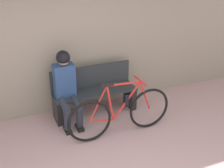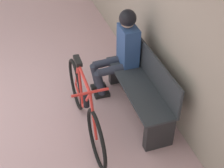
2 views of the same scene
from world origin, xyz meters
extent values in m
cube|color=#9E9384|center=(0.00, 2.55, 1.60)|extent=(12.00, 0.12, 3.20)
cube|color=#2D3338|center=(0.41, 2.13, 0.43)|extent=(1.46, 0.42, 0.03)
cube|color=#2D3338|center=(0.41, 2.32, 0.64)|extent=(1.46, 0.03, 0.40)
cube|color=#232326|center=(-0.27, 2.13, 0.21)|extent=(0.10, 0.36, 0.41)
cube|color=#232326|center=(1.09, 2.13, 0.21)|extent=(0.10, 0.36, 0.41)
torus|color=black|center=(0.04, 1.37, 0.35)|extent=(0.70, 0.04, 0.70)
torus|color=black|center=(1.06, 1.37, 0.35)|extent=(0.70, 0.04, 0.70)
cylinder|color=red|center=(0.61, 1.37, 0.87)|extent=(0.55, 0.03, 0.07)
cylinder|color=red|center=(0.66, 1.37, 0.57)|extent=(0.48, 0.03, 0.59)
cylinder|color=red|center=(0.38, 1.37, 0.59)|extent=(0.14, 0.03, 0.61)
cylinder|color=red|center=(0.24, 1.37, 0.32)|extent=(0.39, 0.03, 0.09)
cylinder|color=red|center=(0.19, 1.37, 0.62)|extent=(0.31, 0.02, 0.55)
cylinder|color=red|center=(0.97, 1.37, 0.60)|extent=(0.21, 0.03, 0.52)
cube|color=black|center=(0.33, 1.37, 0.92)|extent=(0.20, 0.07, 0.05)
cylinder|color=red|center=(0.88, 1.37, 0.88)|extent=(0.03, 0.40, 0.03)
cylinder|color=black|center=(0.66, 1.37, 0.57)|extent=(0.07, 0.07, 0.17)
cylinder|color=#2D3342|center=(-0.21, 1.91, 0.43)|extent=(0.11, 0.44, 0.13)
cylinder|color=#2D3342|center=(-0.21, 1.72, 0.24)|extent=(0.11, 0.17, 0.38)
cube|color=black|center=(-0.21, 1.75, 0.03)|extent=(0.10, 0.22, 0.06)
cylinder|color=#2D3342|center=(-0.01, 1.91, 0.43)|extent=(0.11, 0.44, 0.13)
cylinder|color=#2D3342|center=(-0.01, 1.72, 0.24)|extent=(0.11, 0.17, 0.38)
cube|color=black|center=(-0.01, 1.75, 0.03)|extent=(0.10, 0.22, 0.06)
cube|color=#2D4C84|center=(-0.11, 2.17, 0.72)|extent=(0.34, 0.22, 0.56)
sphere|color=tan|center=(-0.11, 2.15, 1.10)|extent=(0.20, 0.20, 0.20)
sphere|color=black|center=(-0.11, 2.15, 1.13)|extent=(0.23, 0.23, 0.23)
camera|label=1|loc=(-1.21, -2.44, 2.85)|focal=50.00mm
camera|label=2|loc=(3.30, 0.82, 2.95)|focal=50.00mm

